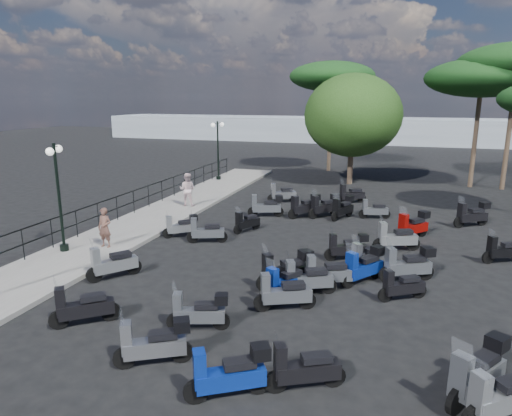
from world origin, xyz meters
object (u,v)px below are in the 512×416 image
(pine_2, at_px, (332,77))
(scooter_16, at_px, (343,208))
(scooter_5, at_px, (282,194))
(scooter_18, at_px, (304,369))
(scooter_2, at_px, (113,264))
(scooter_32, at_px, (327,274))
(scooter_9, at_px, (206,232))
(scooter_17, at_px, (351,195))
(scooter_22, at_px, (396,238))
(scooter_24, at_px, (503,396))
(scooter_28, at_px, (505,250))
(scooter_3, at_px, (181,226))
(scooter_30, at_px, (283,294))
(woman, at_px, (105,228))
(scooter_26, at_px, (402,286))
(lamp_post_2, at_px, (218,146))
(scooter_8, at_px, (286,271))
(scooter_20, at_px, (364,267))
(pedestrian_far, at_px, (187,189))
(broadleaf_tree, at_px, (353,115))
(scooter_13, at_px, (285,284))
(scooter_19, at_px, (307,280))
(pine_0, at_px, (482,78))
(scooter_15, at_px, (367,258))
(scooter_11, at_px, (325,206))
(lamp_post_1, at_px, (58,191))
(scooter_31, at_px, (305,207))
(scooter_7, at_px, (199,312))
(scooter_27, at_px, (413,226))
(scooter_25, at_px, (477,373))
(scooter_12, at_px, (229,374))
(scooter_14, at_px, (347,247))
(scooter_10, at_px, (247,223))
(scooter_29, at_px, (472,215))

(pine_2, bearing_deg, scooter_16, -78.57)
(scooter_5, height_order, scooter_18, scooter_5)
(scooter_2, relative_size, scooter_32, 0.91)
(scooter_9, bearing_deg, scooter_17, -48.77)
(scooter_22, relative_size, scooter_24, 1.19)
(scooter_18, xyz_separation_m, scooter_28, (5.15, 9.04, 0.02))
(scooter_3, distance_m, scooter_30, 7.62)
(scooter_16, height_order, scooter_30, scooter_30)
(woman, height_order, scooter_32, woman)
(scooter_26, bearing_deg, scooter_16, -14.26)
(lamp_post_2, height_order, scooter_8, lamp_post_2)
(scooter_18, xyz_separation_m, scooter_20, (0.67, 5.77, 0.08))
(pedestrian_far, xyz_separation_m, broadleaf_tree, (7.16, 9.47, 3.44))
(scooter_13, distance_m, scooter_19, 0.72)
(scooter_19, height_order, pine_0, pine_0)
(scooter_5, xyz_separation_m, scooter_15, (5.17, -8.84, -0.02))
(scooter_11, bearing_deg, scooter_16, -139.73)
(lamp_post_1, distance_m, scooter_5, 12.00)
(pedestrian_far, distance_m, scooter_20, 11.85)
(scooter_2, height_order, pine_0, pine_0)
(woman, height_order, scooter_31, woman)
(scooter_3, relative_size, scooter_7, 0.83)
(scooter_20, distance_m, scooter_31, 7.94)
(scooter_3, relative_size, scooter_31, 0.90)
(woman, height_order, scooter_27, woman)
(scooter_20, bearing_deg, lamp_post_1, 38.77)
(lamp_post_1, xyz_separation_m, pine_2, (6.12, 22.40, 4.68))
(scooter_5, distance_m, scooter_25, 16.80)
(scooter_8, xyz_separation_m, scooter_20, (2.19, 1.11, -0.02))
(scooter_5, bearing_deg, scooter_30, 165.29)
(lamp_post_1, distance_m, scooter_24, 14.44)
(scooter_3, bearing_deg, pine_0, -76.89)
(pedestrian_far, distance_m, scooter_15, 11.27)
(scooter_5, height_order, scooter_27, scooter_27)
(scooter_3, height_order, scooter_13, scooter_13)
(scooter_8, distance_m, scooter_13, 0.80)
(scooter_3, height_order, scooter_11, scooter_11)
(scooter_2, bearing_deg, woman, -12.57)
(scooter_20, bearing_deg, scooter_25, 151.54)
(scooter_13, bearing_deg, scooter_16, -61.64)
(scooter_9, height_order, scooter_25, scooter_25)
(scooter_12, height_order, scooter_27, scooter_27)
(scooter_17, height_order, scooter_18, scooter_17)
(scooter_13, bearing_deg, scooter_14, -78.04)
(lamp_post_1, height_order, scooter_5, lamp_post_1)
(scooter_30, bearing_deg, scooter_10, 1.76)
(scooter_26, height_order, scooter_28, scooter_28)
(scooter_8, relative_size, scooter_9, 0.98)
(scooter_29, distance_m, scooter_32, 10.01)
(scooter_29, height_order, pine_2, pine_2)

